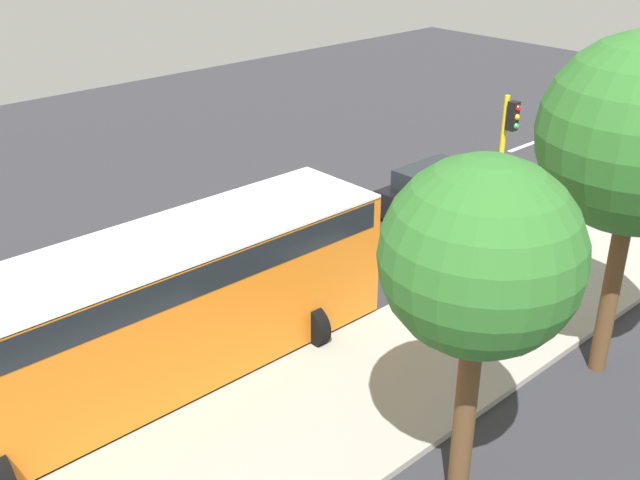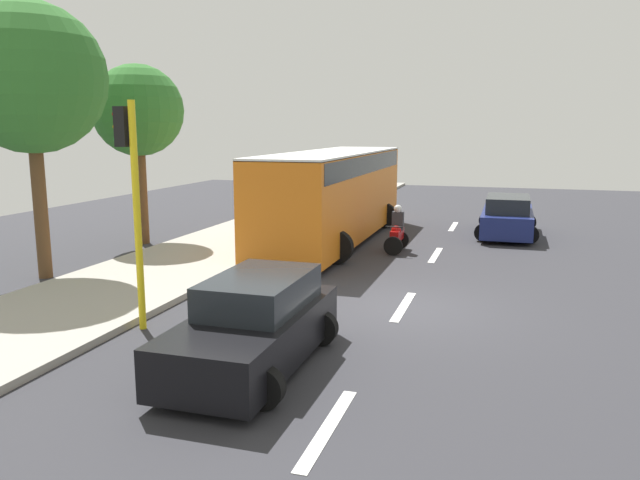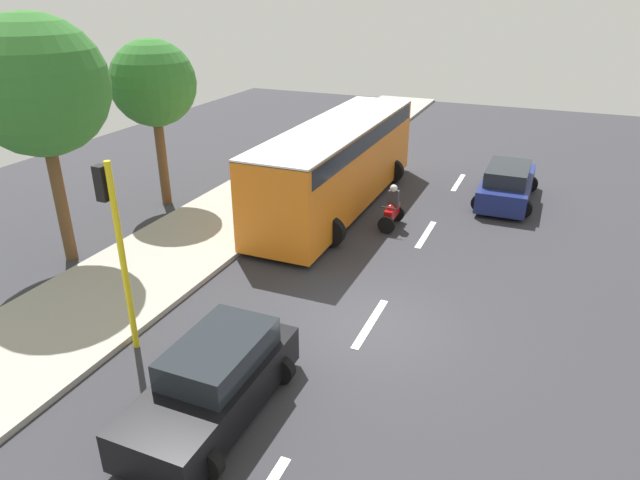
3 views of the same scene
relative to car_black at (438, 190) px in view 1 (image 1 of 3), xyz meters
name	(u,v)px [view 1 (image 1 of 3)]	position (x,y,z in m)	size (l,w,h in m)	color
ground_plane	(300,232)	(-1.81, -4.24, -0.76)	(40.00, 60.00, 0.10)	#2D2D33
sidewalk	(491,318)	(5.19, -4.24, -0.64)	(4.00, 60.00, 0.15)	#9E998E
lane_stripe_north	(121,297)	(-1.81, -10.24, -0.70)	(0.20, 2.40, 0.01)	white
lane_stripe_mid	(300,230)	(-1.81, -4.24, -0.70)	(0.20, 2.40, 0.01)	white
lane_stripe_south	(429,182)	(-1.81, 1.76, -0.70)	(0.20, 2.40, 0.01)	white
lane_stripe_far_south	(527,145)	(-1.81, 7.76, -0.70)	(0.20, 2.40, 0.01)	white
car_black	(438,190)	(0.00, 0.00, 0.00)	(2.15, 4.23, 1.52)	black
city_bus	(142,309)	(1.96, -11.62, 1.14)	(3.20, 11.00, 3.16)	orange
motorcycle	(137,296)	(-0.53, -10.43, -0.07)	(0.60, 1.30, 1.53)	black
traffic_light_corner	(614,113)	(3.03, 4.66, 2.22)	(0.49, 0.24, 4.50)	yellow
traffic_light_midblock	(504,154)	(3.03, -1.15, 2.22)	(0.49, 0.24, 4.50)	yellow
street_tree_center	(640,136)	(7.88, -4.14, 4.50)	(3.86, 3.86, 7.17)	brown
street_tree_south	(481,259)	(8.17, -9.31, 3.80)	(3.07, 3.07, 6.09)	brown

